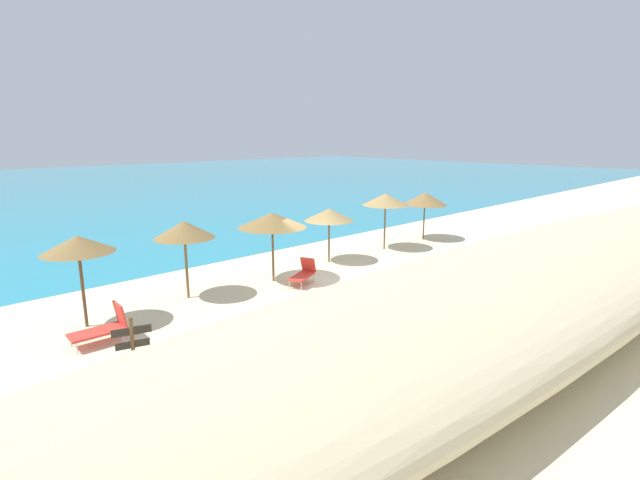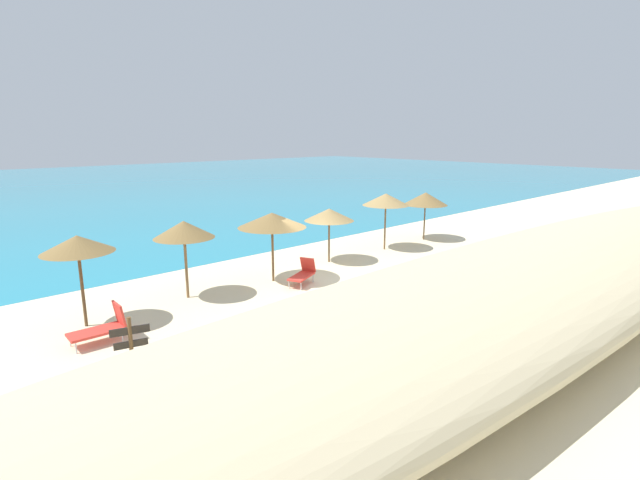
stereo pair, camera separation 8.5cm
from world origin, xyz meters
name	(u,v)px [view 1 (the left image)]	position (x,y,z in m)	size (l,w,h in m)	color
ground_plane	(318,281)	(0.00, 0.00, 0.00)	(160.00, 160.00, 0.00)	beige
sea_water	(39,190)	(0.00, 42.69, 0.00)	(160.00, 75.13, 0.01)	teal
dune_ridge	(557,274)	(3.70, -7.61, 1.19)	(45.61, 6.55, 2.38)	beige
beach_umbrella_0	(78,245)	(-8.20, 1.39, 2.53)	(2.05, 2.05, 2.80)	brown
beach_umbrella_1	(184,230)	(-4.71, 1.67, 2.45)	(2.09, 2.09, 2.76)	brown
beach_umbrella_2	(272,220)	(-1.29, 1.17, 2.44)	(2.65, 2.65, 2.73)	brown
beach_umbrella_3	(329,215)	(2.32, 1.75, 2.17)	(2.22, 2.22, 2.45)	brown
beach_umbrella_4	(386,199)	(6.08, 1.62, 2.52)	(2.30, 2.30, 2.83)	brown
beach_umbrella_5	(425,199)	(9.42, 1.60, 2.27)	(2.38, 2.38, 2.61)	brown
lounge_chair_0	(304,273)	(-0.69, 0.05, 0.44)	(1.50, 1.09, 0.97)	red
lounge_chair_1	(104,327)	(-8.21, -0.15, 0.45)	(1.47, 0.72, 1.04)	red
wooden_signpost	(133,348)	(-8.60, -3.29, 1.05)	(0.82, 0.27, 1.76)	brown
beach_ball	(232,327)	(-5.26, -2.00, 0.18)	(0.36, 0.36, 0.36)	blue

